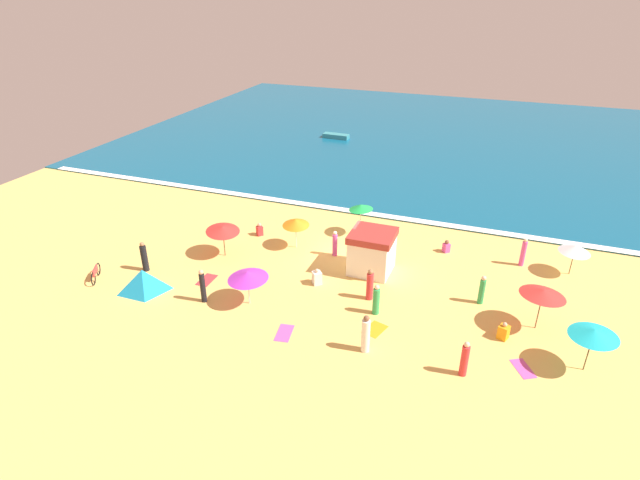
# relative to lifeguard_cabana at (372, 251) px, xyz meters

# --- Properties ---
(ground_plane) EXTENTS (60.00, 60.00, 0.00)m
(ground_plane) POSITION_rel_lifeguard_cabana_xyz_m (-2.32, 1.31, -1.26)
(ground_plane) COLOR #EDBC60
(ocean_water) EXTENTS (60.00, 44.00, 0.10)m
(ocean_water) POSITION_rel_lifeguard_cabana_xyz_m (-2.32, 29.31, -1.21)
(ocean_water) COLOR #0F567A
(ocean_water) RESTS_ON ground_plane
(wave_breaker_foam) EXTENTS (57.00, 0.70, 0.01)m
(wave_breaker_foam) POSITION_rel_lifeguard_cabana_xyz_m (-2.32, 7.61, -1.16)
(wave_breaker_foam) COLOR white
(wave_breaker_foam) RESTS_ON ocean_water
(lifeguard_cabana) EXTENTS (2.48, 2.48, 2.47)m
(lifeguard_cabana) POSITION_rel_lifeguard_cabana_xyz_m (0.00, 0.00, 0.00)
(lifeguard_cabana) COLOR white
(lifeguard_cabana) RESTS_ON ground_plane
(beach_umbrella_0) EXTENTS (3.03, 3.03, 2.28)m
(beach_umbrella_0) POSITION_rel_lifeguard_cabana_xyz_m (8.97, -2.51, 0.76)
(beach_umbrella_0) COLOR #4C3823
(beach_umbrella_0) RESTS_ON ground_plane
(beach_umbrella_1) EXTENTS (1.92, 1.95, 2.03)m
(beach_umbrella_1) POSITION_rel_lifeguard_cabana_xyz_m (-5.20, 1.15, 0.48)
(beach_umbrella_1) COLOR silver
(beach_umbrella_1) RESTS_ON ground_plane
(beach_umbrella_2) EXTENTS (2.88, 2.87, 2.10)m
(beach_umbrella_2) POSITION_rel_lifeguard_cabana_xyz_m (-8.90, -1.36, 0.55)
(beach_umbrella_2) COLOR #4C3823
(beach_umbrella_2) RESTS_ON ground_plane
(beach_umbrella_3) EXTENTS (1.70, 1.68, 2.23)m
(beach_umbrella_3) POSITION_rel_lifeguard_cabana_xyz_m (-1.94, 4.28, 0.73)
(beach_umbrella_3) COLOR silver
(beach_umbrella_3) RESTS_ON ground_plane
(beach_umbrella_4) EXTENTS (2.41, 2.41, 1.92)m
(beach_umbrella_4) POSITION_rel_lifeguard_cabana_xyz_m (10.80, 3.61, 0.38)
(beach_umbrella_4) COLOR #4C3823
(beach_umbrella_4) RESTS_ON ground_plane
(beach_umbrella_5) EXTENTS (3.00, 3.00, 1.97)m
(beach_umbrella_5) POSITION_rel_lifeguard_cabana_xyz_m (-5.06, -5.49, 0.44)
(beach_umbrella_5) COLOR silver
(beach_umbrella_5) RESTS_ON ground_plane
(beach_umbrella_6) EXTENTS (2.58, 2.57, 2.17)m
(beach_umbrella_6) POSITION_rel_lifeguard_cabana_xyz_m (10.94, -4.98, 0.70)
(beach_umbrella_6) COLOR #4C3823
(beach_umbrella_6) RESTS_ON ground_plane
(beach_tent) EXTENTS (2.60, 2.45, 1.39)m
(beach_tent) POSITION_rel_lifeguard_cabana_xyz_m (-10.87, -6.51, -0.57)
(beach_tent) COLOR #1999D8
(beach_tent) RESTS_ON ground_plane
(parked_bicycle) EXTENTS (0.91, 1.63, 0.76)m
(parked_bicycle) POSITION_rel_lifeguard_cabana_xyz_m (-14.30, -6.35, -0.88)
(parked_bicycle) COLOR black
(parked_bicycle) RESTS_ON ground_plane
(beachgoer_0) EXTENTS (0.46, 0.46, 1.73)m
(beachgoer_0) POSITION_rel_lifeguard_cabana_xyz_m (6.03, -7.14, -0.45)
(beachgoer_0) COLOR red
(beachgoer_0) RESTS_ON ground_plane
(beachgoer_1) EXTENTS (0.65, 0.65, 0.95)m
(beachgoer_1) POSITION_rel_lifeguard_cabana_xyz_m (-2.43, -2.46, -0.86)
(beachgoer_1) COLOR white
(beachgoer_1) RESTS_ON ground_plane
(beachgoer_2) EXTENTS (0.54, 0.54, 1.93)m
(beachgoer_2) POSITION_rel_lifeguard_cabana_xyz_m (1.67, -7.07, -0.36)
(beachgoer_2) COLOR white
(beachgoer_2) RESTS_ON ground_plane
(beachgoer_3) EXTENTS (0.41, 0.41, 1.64)m
(beachgoer_3) POSITION_rel_lifeguard_cabana_xyz_m (-2.58, 1.02, -0.48)
(beachgoer_3) COLOR #D84CA5
(beachgoer_3) RESTS_ON ground_plane
(beachgoer_4) EXTENTS (0.49, 0.49, 1.68)m
(beachgoer_4) POSITION_rel_lifeguard_cabana_xyz_m (1.36, -4.06, -0.48)
(beachgoer_4) COLOR green
(beachgoer_4) RESTS_ON ground_plane
(beachgoer_5) EXTENTS (0.32, 0.32, 1.91)m
(beachgoer_5) POSITION_rel_lifeguard_cabana_xyz_m (-7.38, -6.16, -0.33)
(beachgoer_5) COLOR black
(beachgoer_5) RESTS_ON ground_plane
(beachgoer_6) EXTENTS (0.57, 0.57, 0.90)m
(beachgoer_6) POSITION_rel_lifeguard_cabana_xyz_m (7.52, -3.94, -0.89)
(beachgoer_6) COLOR orange
(beachgoer_6) RESTS_ON ground_plane
(beachgoer_7) EXTENTS (0.41, 0.41, 1.78)m
(beachgoer_7) POSITION_rel_lifeguard_cabana_xyz_m (0.70, -2.88, -0.43)
(beachgoer_7) COLOR red
(beachgoer_7) RESTS_ON ground_plane
(beachgoer_8) EXTENTS (0.38, 0.38, 1.77)m
(beachgoer_8) POSITION_rel_lifeguard_cabana_xyz_m (8.18, 3.71, -0.41)
(beachgoer_8) COLOR #D84CA5
(beachgoer_8) RESTS_ON ground_plane
(beachgoer_9) EXTENTS (0.51, 0.51, 0.81)m
(beachgoer_9) POSITION_rel_lifeguard_cabana_xyz_m (3.76, 3.85, -0.91)
(beachgoer_9) COLOR #D84CA5
(beachgoer_9) RESTS_ON ground_plane
(beachgoer_10) EXTENTS (0.43, 0.43, 1.64)m
(beachgoer_10) POSITION_rel_lifeguard_cabana_xyz_m (6.26, -1.24, -0.48)
(beachgoer_10) COLOR green
(beachgoer_10) RESTS_ON ground_plane
(beachgoer_11) EXTENTS (0.49, 0.49, 1.83)m
(beachgoer_11) POSITION_rel_lifeguard_cabana_xyz_m (-12.29, -4.55, -0.40)
(beachgoer_11) COLOR black
(beachgoer_11) RESTS_ON ground_plane
(beachgoer_12) EXTENTS (0.52, 0.52, 0.88)m
(beachgoer_12) POSITION_rel_lifeguard_cabana_xyz_m (-8.14, 1.90, -0.88)
(beachgoer_12) COLOR red
(beachgoer_12) RESTS_ON ground_plane
(beach_towel_0) EXTENTS (1.20, 1.43, 0.01)m
(beach_towel_0) POSITION_rel_lifeguard_cabana_xyz_m (8.48, -5.85, -1.26)
(beach_towel_0) COLOR #D84CA5
(beach_towel_0) RESTS_ON ground_plane
(beach_towel_1) EXTENTS (0.92, 1.46, 0.01)m
(beach_towel_1) POSITION_rel_lifeguard_cabana_xyz_m (-2.32, -7.18, -1.26)
(beach_towel_1) COLOR #D84CA5
(beach_towel_1) RESTS_ON ground_plane
(beach_towel_2) EXTENTS (0.77, 1.34, 0.01)m
(beach_towel_2) POSITION_rel_lifeguard_cabana_xyz_m (-8.41, -4.28, -1.26)
(beach_towel_2) COLOR red
(beach_towel_2) RESTS_ON ground_plane
(beach_towel_3) EXTENTS (1.14, 1.40, 0.01)m
(beach_towel_3) POSITION_rel_lifeguard_cabana_xyz_m (1.69, -5.38, -1.26)
(beach_towel_3) COLOR orange
(beach_towel_3) RESTS_ON ground_plane
(small_boat_0) EXTENTS (2.76, 1.03, 0.45)m
(small_boat_0) POSITION_rel_lifeguard_cabana_xyz_m (-10.79, 25.26, -0.94)
(small_boat_0) COLOR teal
(small_boat_0) RESTS_ON ocean_water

